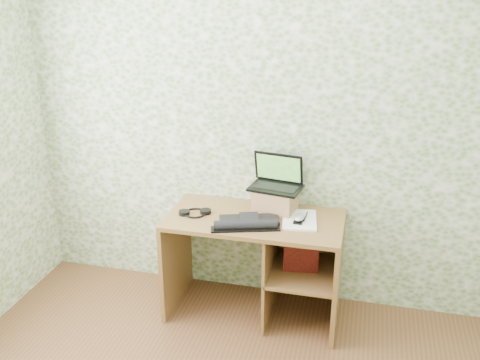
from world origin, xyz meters
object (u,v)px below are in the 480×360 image
(riser, at_px, (275,200))
(laptop, at_px, (277,180))
(keyboard, at_px, (248,222))
(notepad, at_px, (299,220))
(desk, at_px, (266,252))

(riser, bearing_deg, laptop, 90.00)
(keyboard, relative_size, notepad, 1.42)
(laptop, xyz_separation_m, notepad, (0.19, -0.16, -0.21))
(desk, distance_m, notepad, 0.36)
(desk, bearing_deg, riser, 72.33)
(notepad, bearing_deg, riser, 140.11)
(keyboard, bearing_deg, notepad, 7.64)
(laptop, distance_m, keyboard, 0.39)
(riser, height_order, keyboard, riser)
(laptop, bearing_deg, notepad, -30.64)
(desk, relative_size, notepad, 3.75)
(riser, relative_size, notepad, 0.86)
(laptop, bearing_deg, keyboard, -104.51)
(keyboard, xyz_separation_m, notepad, (0.32, 0.15, -0.01))
(desk, relative_size, laptop, 3.13)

